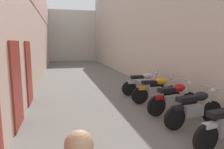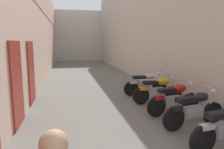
% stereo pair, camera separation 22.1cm
% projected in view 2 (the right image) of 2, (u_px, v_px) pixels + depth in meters
% --- Properties ---
extents(ground_plane, '(40.88, 40.88, 0.00)m').
position_uv_depth(ground_plane, '(95.00, 85.00, 10.71)').
color(ground_plane, '#66635E').
extents(building_left, '(0.45, 24.88, 6.99)m').
position_uv_depth(building_left, '(38.00, 18.00, 11.44)').
color(building_left, beige).
rests_on(building_left, ground).
extents(building_right, '(0.45, 24.88, 6.94)m').
position_uv_depth(building_right, '(137.00, 21.00, 12.71)').
color(building_right, beige).
rests_on(building_right, ground).
extents(building_far_end, '(8.37, 2.00, 5.87)m').
position_uv_depth(building_far_end, '(78.00, 36.00, 25.17)').
color(building_far_end, beige).
rests_on(building_far_end, ground).
extents(motorcycle_fourth, '(1.84, 0.58, 1.04)m').
position_uv_depth(motorcycle_fourth, '(195.00, 108.00, 5.24)').
color(motorcycle_fourth, black).
rests_on(motorcycle_fourth, ground).
extents(motorcycle_fifth, '(1.84, 0.58, 1.04)m').
position_uv_depth(motorcycle_fifth, '(174.00, 98.00, 6.22)').
color(motorcycle_fifth, black).
rests_on(motorcycle_fifth, ground).
extents(motorcycle_sixth, '(1.85, 0.58, 1.04)m').
position_uv_depth(motorcycle_sixth, '(158.00, 89.00, 7.35)').
color(motorcycle_sixth, black).
rests_on(motorcycle_sixth, ground).
extents(motorcycle_seventh, '(1.85, 0.58, 1.04)m').
position_uv_depth(motorcycle_seventh, '(146.00, 83.00, 8.50)').
color(motorcycle_seventh, black).
rests_on(motorcycle_seventh, ground).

